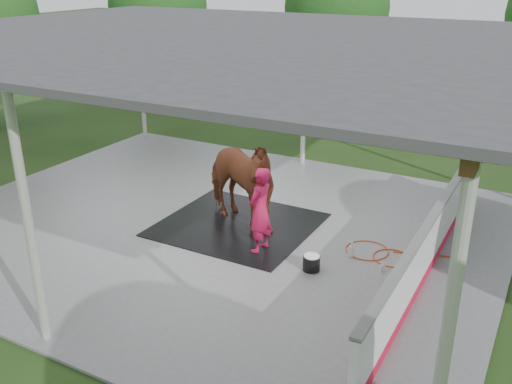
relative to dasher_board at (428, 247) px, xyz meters
The scene contains 12 objects.
ground 4.64m from the dasher_board, behind, with size 100.00×100.00×0.00m, color #1E3814.
concrete_slab 4.63m from the dasher_board, behind, with size 12.00×10.00×0.05m, color slate.
pavilion_structure 5.70m from the dasher_board, behind, with size 12.60×10.60×4.05m.
dasher_board is the anchor object (origin of this frame).
tree_belt 5.43m from the dasher_board, 168.18° to the left, with size 28.00×28.00×5.80m.
rubber_mat 4.12m from the dasher_board, behind, with size 3.18×2.98×0.02m, color black.
horse 4.12m from the dasher_board, behind, with size 1.10×2.42×2.05m, color brown.
handler 3.18m from the dasher_board, 168.38° to the right, with size 0.63×0.42×1.73m, color #BB1343.
wash_bucket 2.12m from the dasher_board, 155.23° to the right, with size 0.32×0.32×0.30m.
soap_bottle_a 1.47m from the dasher_board, behind, with size 0.12×0.12×0.31m, color silver.
soap_bottle_b 0.90m from the dasher_board, 159.30° to the right, with size 0.08×0.08×0.17m, color #338CD8.
hose_coil 1.16m from the dasher_board, 160.92° to the left, with size 2.11×1.03×0.02m.
Camera 1 is at (6.28, -9.51, 5.33)m, focal length 40.00 mm.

